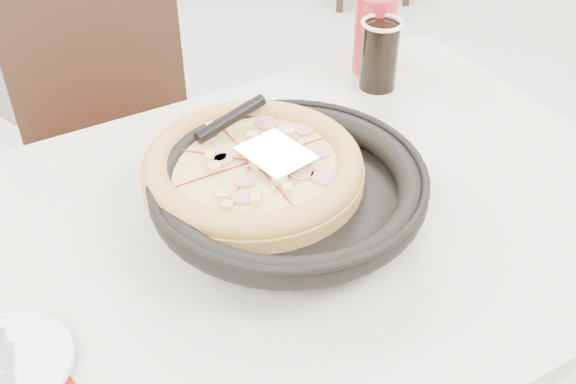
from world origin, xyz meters
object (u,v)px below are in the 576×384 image
cola_glass (379,57)px  chair_far (126,166)px  pizza (253,173)px  side_plate (5,366)px  pizza_pan (288,196)px  red_cup (375,33)px  main_table (283,373)px

cola_glass → chair_far: bearing=139.0°
pizza → side_plate: size_ratio=2.11×
pizza_pan → pizza: pizza is taller
chair_far → red_cup: bearing=152.0°
main_table → side_plate: bearing=-170.1°
chair_far → pizza_pan: (0.08, -0.63, 0.32)m
pizza_pan → red_cup: bearing=39.8°
pizza_pan → cola_glass: cola_glass is taller
chair_far → red_cup: chair_far is taller
side_plate → cola_glass: cola_glass is taller
chair_far → pizza_pan: 0.71m
side_plate → red_cup: red_cup is taller
side_plate → red_cup: 0.91m
pizza_pan → red_cup: size_ratio=2.24×
chair_far → side_plate: 0.84m
side_plate → cola_glass: size_ratio=1.22×
chair_far → pizza: size_ratio=2.84×
pizza → main_table: bearing=-72.5°
pizza_pan → cola_glass: (0.35, 0.26, 0.02)m
pizza → red_cup: size_ratio=2.09×
chair_far → pizza: chair_far is taller
pizza → side_plate: (-0.40, -0.13, -0.05)m
chair_far → side_plate: chair_far is taller
main_table → cola_glass: 0.63m
chair_far → side_plate: bearing=69.3°
pizza → side_plate: bearing=-162.1°
chair_far → pizza: (0.05, -0.58, 0.34)m
chair_far → pizza_pan: size_ratio=2.66×
pizza_pan → main_table: bearing=-173.0°
main_table → pizza_pan: size_ratio=3.35×
main_table → cola_glass: size_ratio=9.23×
cola_glass → red_cup: size_ratio=0.81×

